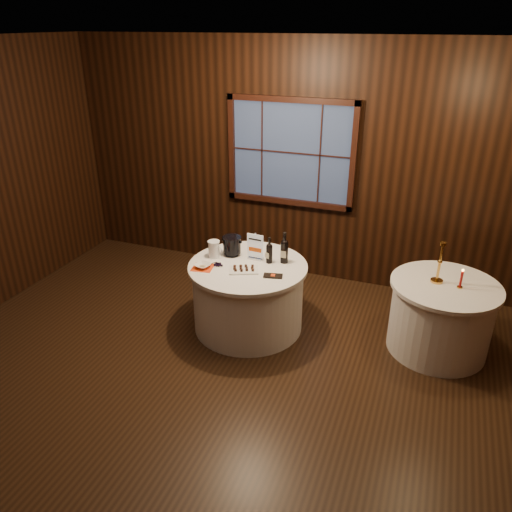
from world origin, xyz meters
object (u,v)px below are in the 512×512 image
at_px(side_table, 440,317).
at_px(port_bottle_right, 284,250).
at_px(chocolate_plate, 244,269).
at_px(brass_candlestick, 439,268).
at_px(port_bottle_left, 269,252).
at_px(cracker_bowl, 203,266).
at_px(sign_stand, 255,250).
at_px(ice_bucket, 232,245).
at_px(grape_bunch, 218,264).
at_px(glass_pitcher, 214,249).
at_px(chocolate_box, 273,276).
at_px(red_candle, 461,280).
at_px(main_table, 248,296).

relative_size(side_table, port_bottle_right, 3.11).
xyz_separation_m(chocolate_plate, brass_candlestick, (1.89, 0.46, 0.14)).
height_order(port_bottle_left, cracker_bowl, port_bottle_left).
xyz_separation_m(side_table, sign_stand, (-1.98, -0.13, 0.49)).
distance_m(side_table, ice_bucket, 2.32).
height_order(sign_stand, chocolate_plate, sign_stand).
xyz_separation_m(side_table, grape_bunch, (-2.29, -0.44, 0.40)).
xyz_separation_m(side_table, port_bottle_right, (-1.66, -0.10, 0.53)).
bearing_deg(grape_bunch, side_table, 10.78).
bearing_deg(brass_candlestick, ice_bucket, -176.33).
height_order(port_bottle_right, chocolate_plate, port_bottle_right).
relative_size(port_bottle_left, grape_bunch, 1.84).
xyz_separation_m(side_table, glass_pitcher, (-2.42, -0.24, 0.48)).
bearing_deg(port_bottle_right, port_bottle_left, -160.71).
bearing_deg(port_bottle_left, port_bottle_right, 43.49).
relative_size(port_bottle_right, brass_candlestick, 0.80).
bearing_deg(chocolate_box, glass_pitcher, 151.40).
relative_size(port_bottle_left, red_candle, 1.42).
xyz_separation_m(grape_bunch, brass_candlestick, (2.19, 0.45, 0.14)).
xyz_separation_m(port_bottle_right, brass_candlestick, (1.56, 0.12, 0.01)).
xyz_separation_m(main_table, brass_candlestick, (1.90, 0.32, 0.54)).
xyz_separation_m(chocolate_plate, glass_pitcher, (-0.43, 0.20, 0.08)).
xyz_separation_m(side_table, chocolate_box, (-1.66, -0.46, 0.39)).
distance_m(ice_bucket, grape_bunch, 0.33).
distance_m(main_table, chocolate_plate, 0.42).
bearing_deg(main_table, port_bottle_left, 35.75).
relative_size(port_bottle_left, cracker_bowl, 1.81).
bearing_deg(cracker_bowl, chocolate_plate, 11.29).
height_order(port_bottle_left, brass_candlestick, brass_candlestick).
height_order(sign_stand, port_bottle_right, port_bottle_right).
bearing_deg(side_table, cracker_bowl, -167.71).
bearing_deg(red_candle, side_table, 164.49).
relative_size(main_table, chocolate_plate, 3.60).
height_order(side_table, sign_stand, sign_stand).
bearing_deg(cracker_bowl, port_bottle_right, 29.09).
bearing_deg(chocolate_plate, port_bottle_left, 56.86).
bearing_deg(main_table, grape_bunch, -154.73).
distance_m(port_bottle_right, ice_bucket, 0.60).
relative_size(side_table, grape_bunch, 6.83).
bearing_deg(brass_candlestick, port_bottle_left, -174.08).
relative_size(sign_stand, port_bottle_right, 0.88).
xyz_separation_m(port_bottle_right, chocolate_box, (-0.00, -0.35, -0.14)).
bearing_deg(chocolate_box, side_table, 2.53).
bearing_deg(sign_stand, port_bottle_right, 9.02).
distance_m(port_bottle_right, grape_bunch, 0.72).
xyz_separation_m(chocolate_plate, grape_bunch, (-0.30, 0.01, 0.00)).
distance_m(grape_bunch, brass_candlestick, 2.24).
distance_m(ice_bucket, cracker_bowl, 0.45).
bearing_deg(cracker_bowl, ice_bucket, 67.96).
xyz_separation_m(ice_bucket, chocolate_plate, (0.27, -0.32, -0.10)).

